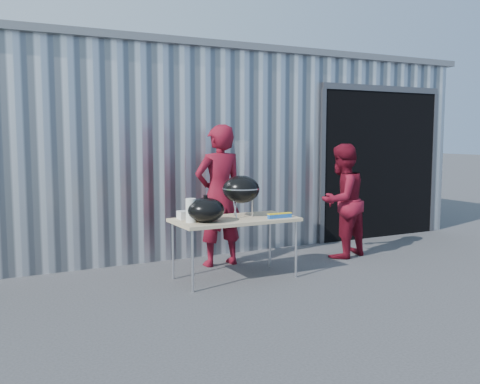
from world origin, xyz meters
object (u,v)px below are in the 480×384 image
folding_table (235,221)px  person_cook (219,196)px  kettle_grill (241,183)px  person_bystander (342,201)px

folding_table → person_cook: bearing=80.2°
kettle_grill → person_bystander: size_ratio=0.58×
kettle_grill → person_bystander: (1.78, 0.27, -0.35)m
person_bystander → kettle_grill: bearing=-7.1°
kettle_grill → folding_table: bearing=-150.8°
kettle_grill → person_cook: 0.67m
kettle_grill → person_cook: (0.00, 0.64, -0.21)m
folding_table → person_bystander: person_bystander is taller
folding_table → person_bystander: size_ratio=0.91×
folding_table → person_cook: (0.12, 0.71, 0.24)m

